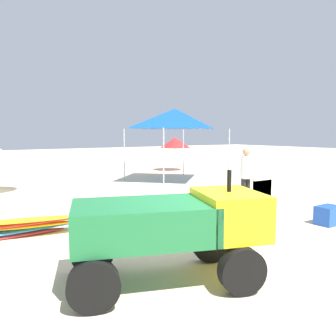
# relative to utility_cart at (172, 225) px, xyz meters

# --- Properties ---
(ground) EXTENTS (80.00, 80.00, 0.00)m
(ground) POSITION_rel_utility_cart_xyz_m (0.79, -0.20, -0.78)
(ground) COLOR beige
(utility_cart) EXTENTS (2.80, 2.02, 1.50)m
(utility_cart) POSITION_rel_utility_cart_xyz_m (0.00, 0.00, 0.00)
(utility_cart) COLOR #1E6B38
(utility_cart) RESTS_ON ground
(stacked_plastic_chairs) EXTENTS (0.48, 0.48, 1.20)m
(stacked_plastic_chairs) POSITION_rel_utility_cart_xyz_m (2.54, 0.80, -0.09)
(stacked_plastic_chairs) COLOR white
(stacked_plastic_chairs) RESTS_ON ground
(surfboard_pile) EXTENTS (2.69, 0.88, 0.40)m
(surfboard_pile) POSITION_rel_utility_cart_xyz_m (-1.44, 3.20, -0.57)
(surfboard_pile) COLOR red
(surfboard_pile) RESTS_ON ground
(lifeguard_near_center) EXTENTS (0.32, 0.32, 1.61)m
(lifeguard_near_center) POSITION_rel_utility_cart_xyz_m (4.29, 2.76, 0.13)
(lifeguard_near_center) COLOR black
(lifeguard_near_center) RESTS_ON ground
(popup_canopy) EXTENTS (3.18, 3.18, 3.02)m
(popup_canopy) POSITION_rel_utility_cart_xyz_m (5.44, 7.83, 1.81)
(popup_canopy) COLOR #B2B2B7
(popup_canopy) RESTS_ON ground
(beach_umbrella_left) EXTENTS (1.61, 1.61, 1.79)m
(beach_umbrella_left) POSITION_rel_utility_cart_xyz_m (7.71, 11.10, 0.72)
(beach_umbrella_left) COLOR beige
(beach_umbrella_left) RESTS_ON ground
(cooler_box) EXTENTS (0.55, 0.39, 0.41)m
(cooler_box) POSITION_rel_utility_cart_xyz_m (4.47, 0.46, -0.58)
(cooler_box) COLOR blue
(cooler_box) RESTS_ON ground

